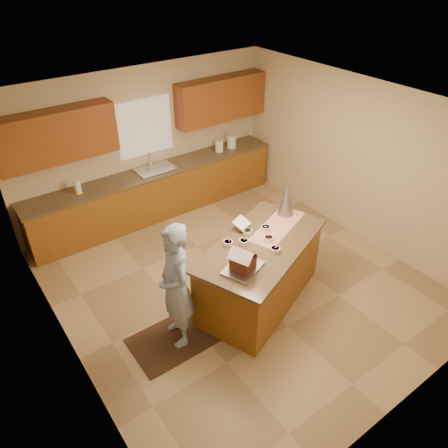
% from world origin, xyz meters
% --- Properties ---
extents(floor, '(5.50, 5.50, 0.00)m').
position_xyz_m(floor, '(0.00, 0.00, 0.00)').
color(floor, tan).
rests_on(floor, ground).
extents(ceiling, '(5.50, 5.50, 0.00)m').
position_xyz_m(ceiling, '(0.00, 0.00, 2.70)').
color(ceiling, silver).
rests_on(ceiling, floor).
extents(wall_back, '(5.50, 5.50, 0.00)m').
position_xyz_m(wall_back, '(0.00, 2.75, 1.35)').
color(wall_back, beige).
rests_on(wall_back, floor).
extents(wall_front, '(5.50, 5.50, 0.00)m').
position_xyz_m(wall_front, '(0.00, -2.75, 1.35)').
color(wall_front, beige).
rests_on(wall_front, floor).
extents(wall_left, '(5.50, 5.50, 0.00)m').
position_xyz_m(wall_left, '(-2.50, 0.00, 1.35)').
color(wall_left, beige).
rests_on(wall_left, floor).
extents(wall_right, '(5.50, 5.50, 0.00)m').
position_xyz_m(wall_right, '(2.50, 0.00, 1.35)').
color(wall_right, beige).
rests_on(wall_right, floor).
extents(stone_accent, '(0.00, 2.50, 2.50)m').
position_xyz_m(stone_accent, '(-2.48, -0.80, 1.25)').
color(stone_accent, gray).
rests_on(stone_accent, wall_left).
extents(window_curtain, '(1.05, 0.03, 1.00)m').
position_xyz_m(window_curtain, '(0.00, 2.72, 1.65)').
color(window_curtain, white).
rests_on(window_curtain, wall_back).
extents(back_counter_base, '(4.80, 0.60, 0.88)m').
position_xyz_m(back_counter_base, '(0.00, 2.45, 0.44)').
color(back_counter_base, '#8F621D').
rests_on(back_counter_base, floor).
extents(back_counter_top, '(4.85, 0.63, 0.04)m').
position_xyz_m(back_counter_top, '(0.00, 2.45, 0.90)').
color(back_counter_top, brown).
rests_on(back_counter_top, back_counter_base).
extents(upper_cabinet_left, '(1.85, 0.35, 0.80)m').
position_xyz_m(upper_cabinet_left, '(-1.55, 2.57, 1.90)').
color(upper_cabinet_left, brown).
rests_on(upper_cabinet_left, wall_back).
extents(upper_cabinet_right, '(1.85, 0.35, 0.80)m').
position_xyz_m(upper_cabinet_right, '(1.55, 2.57, 1.90)').
color(upper_cabinet_right, brown).
rests_on(upper_cabinet_right, wall_back).
extents(sink, '(0.70, 0.45, 0.12)m').
position_xyz_m(sink, '(0.00, 2.45, 0.89)').
color(sink, silver).
rests_on(sink, back_counter_top).
extents(faucet, '(0.03, 0.03, 0.28)m').
position_xyz_m(faucet, '(0.00, 2.63, 1.06)').
color(faucet, silver).
rests_on(faucet, back_counter_top).
extents(island_base, '(2.17, 1.63, 0.95)m').
position_xyz_m(island_base, '(0.03, -0.48, 0.48)').
color(island_base, '#8F621D').
rests_on(island_base, floor).
extents(island_top, '(2.29, 1.74, 0.04)m').
position_xyz_m(island_top, '(0.03, -0.48, 0.97)').
color(island_top, brown).
rests_on(island_top, island_base).
extents(table_runner, '(1.15, 0.76, 0.01)m').
position_xyz_m(table_runner, '(0.49, -0.30, 1.00)').
color(table_runner, red).
rests_on(table_runner, island_top).
extents(baking_tray, '(0.60, 0.53, 0.03)m').
position_xyz_m(baking_tray, '(-0.50, -0.75, 1.01)').
color(baking_tray, silver).
rests_on(baking_tray, island_top).
extents(cookbook, '(0.29, 0.26, 0.10)m').
position_xyz_m(cookbook, '(0.03, -0.04, 1.09)').
color(cookbook, white).
rests_on(cookbook, island_top).
extents(tinsel_tree, '(0.31, 0.31, 0.60)m').
position_xyz_m(tinsel_tree, '(0.80, -0.11, 1.29)').
color(tinsel_tree, silver).
rests_on(tinsel_tree, island_top).
extents(rug, '(1.18, 0.77, 0.01)m').
position_xyz_m(rug, '(-1.34, -0.43, 0.01)').
color(rug, black).
rests_on(rug, floor).
extents(boy, '(0.53, 0.70, 1.75)m').
position_xyz_m(boy, '(-1.29, -0.43, 0.89)').
color(boy, '#95AED3').
rests_on(boy, rug).
extents(canister_a, '(0.16, 0.16, 0.22)m').
position_xyz_m(canister_a, '(1.42, 2.45, 1.03)').
color(canister_a, white).
rests_on(canister_a, back_counter_top).
extents(canister_b, '(0.18, 0.18, 0.26)m').
position_xyz_m(canister_b, '(1.72, 2.45, 1.05)').
color(canister_b, white).
rests_on(canister_b, back_counter_top).
extents(canister_c, '(0.14, 0.14, 0.20)m').
position_xyz_m(canister_c, '(1.74, 2.45, 1.02)').
color(canister_c, white).
rests_on(canister_c, back_counter_top).
extents(paper_towel, '(0.11, 0.11, 0.24)m').
position_xyz_m(paper_towel, '(-1.43, 2.45, 1.04)').
color(paper_towel, white).
rests_on(paper_towel, back_counter_top).
extents(gingerbread_house, '(0.39, 0.39, 0.31)m').
position_xyz_m(gingerbread_house, '(-0.50, -0.75, 1.14)').
color(gingerbread_house, '#5A2617').
rests_on(gingerbread_house, baking_tray).
extents(candy_bowls, '(0.77, 0.66, 0.06)m').
position_xyz_m(candy_bowls, '(0.00, -0.37, 1.03)').
color(candy_bowls, '#763195').
rests_on(candy_bowls, island_top).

